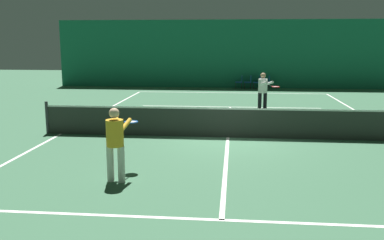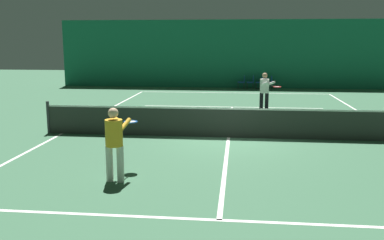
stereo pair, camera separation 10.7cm
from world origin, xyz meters
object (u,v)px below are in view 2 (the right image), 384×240
at_px(tennis_net, 229,122).
at_px(courtside_chair_2, 260,81).
at_px(player_far, 265,89).
at_px(courtside_chair_1, 251,81).
at_px(player_near, 115,139).
at_px(courtside_chair_3, 270,81).
at_px(courtside_chair_0, 242,81).

distance_m(tennis_net, courtside_chair_2, 14.33).
height_order(player_far, courtside_chair_1, player_far).
xyz_separation_m(courtside_chair_1, courtside_chair_2, (0.57, 0.00, 0.00)).
distance_m(player_near, player_far, 10.37).
relative_size(courtside_chair_1, courtside_chair_3, 1.00).
bearing_deg(courtside_chair_3, courtside_chair_2, -90.00).
distance_m(player_far, courtside_chair_2, 9.13).
bearing_deg(courtside_chair_2, courtside_chair_3, 90.00).
xyz_separation_m(courtside_chair_0, courtside_chair_2, (1.15, 0.00, 0.00)).
distance_m(tennis_net, player_far, 5.33).
bearing_deg(tennis_net, player_near, -117.29).
xyz_separation_m(player_far, courtside_chair_1, (-0.31, 9.12, -0.50)).
bearing_deg(courtside_chair_0, player_far, 5.55).
relative_size(player_near, courtside_chair_1, 1.94).
relative_size(courtside_chair_1, courtside_chair_2, 1.00).
bearing_deg(courtside_chair_3, player_far, -5.22).
height_order(courtside_chair_2, courtside_chair_3, same).
height_order(player_near, courtside_chair_2, player_near).
xyz_separation_m(courtside_chair_2, courtside_chair_3, (0.57, 0.00, 0.00)).
height_order(player_near, courtside_chair_1, player_near).
xyz_separation_m(player_far, courtside_chair_2, (0.26, 9.12, -0.50)).
bearing_deg(tennis_net, courtside_chair_2, 83.31).
relative_size(courtside_chair_0, courtside_chair_1, 1.00).
bearing_deg(courtside_chair_3, courtside_chair_1, -90.00).
distance_m(player_near, courtside_chair_2, 19.21).
relative_size(tennis_net, player_far, 7.12).
distance_m(player_near, courtside_chair_3, 19.34).
relative_size(player_far, courtside_chair_2, 2.01).
bearing_deg(courtside_chair_1, courtside_chair_2, 90.00).
height_order(courtside_chair_1, courtside_chair_2, same).
bearing_deg(player_far, courtside_chair_1, 154.89).
distance_m(player_near, courtside_chair_0, 19.00).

